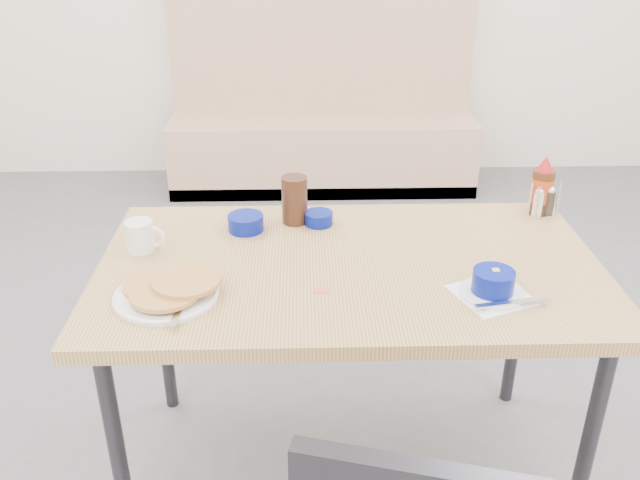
{
  "coord_description": "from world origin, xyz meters",
  "views": [
    {
      "loc": [
        -0.13,
        -1.41,
        1.67
      ],
      "look_at": [
        -0.08,
        0.27,
        0.82
      ],
      "focal_mm": 38.0,
      "sensor_mm": 36.0,
      "label": 1
    }
  ],
  "objects_px": {
    "grits_setting": "(493,285)",
    "syrup_bottle": "(542,187)",
    "coffee_mug": "(141,236)",
    "creamer_bowl": "(246,223)",
    "condiment_caddy": "(544,203)",
    "pancake_plate": "(168,290)",
    "booth_bench": "(322,129)",
    "butter_bowl": "(319,218)",
    "amber_tumbler": "(294,200)",
    "dining_table": "(349,282)"
  },
  "relations": [
    {
      "from": "pancake_plate",
      "to": "amber_tumbler",
      "type": "relative_size",
      "value": 1.92
    },
    {
      "from": "coffee_mug",
      "to": "creamer_bowl",
      "type": "xyz_separation_m",
      "value": [
        0.29,
        0.13,
        -0.02
      ]
    },
    {
      "from": "pancake_plate",
      "to": "syrup_bottle",
      "type": "xyz_separation_m",
      "value": [
        1.11,
        0.51,
        0.06
      ]
    },
    {
      "from": "pancake_plate",
      "to": "grits_setting",
      "type": "height_order",
      "value": "grits_setting"
    },
    {
      "from": "pancake_plate",
      "to": "dining_table",
      "type": "bearing_deg",
      "value": 19.71
    },
    {
      "from": "coffee_mug",
      "to": "syrup_bottle",
      "type": "relative_size",
      "value": 0.63
    },
    {
      "from": "creamer_bowl",
      "to": "condiment_caddy",
      "type": "bearing_deg",
      "value": 5.36
    },
    {
      "from": "syrup_bottle",
      "to": "grits_setting",
      "type": "bearing_deg",
      "value": -118.74
    },
    {
      "from": "dining_table",
      "to": "butter_bowl",
      "type": "xyz_separation_m",
      "value": [
        -0.08,
        0.25,
        0.08
      ]
    },
    {
      "from": "coffee_mug",
      "to": "booth_bench",
      "type": "bearing_deg",
      "value": 76.35
    },
    {
      "from": "amber_tumbler",
      "to": "creamer_bowl",
      "type": "bearing_deg",
      "value": -159.77
    },
    {
      "from": "coffee_mug",
      "to": "creamer_bowl",
      "type": "distance_m",
      "value": 0.32
    },
    {
      "from": "dining_table",
      "to": "butter_bowl",
      "type": "height_order",
      "value": "butter_bowl"
    },
    {
      "from": "pancake_plate",
      "to": "creamer_bowl",
      "type": "height_order",
      "value": "creamer_bowl"
    },
    {
      "from": "butter_bowl",
      "to": "coffee_mug",
      "type": "bearing_deg",
      "value": -162.38
    },
    {
      "from": "butter_bowl",
      "to": "amber_tumbler",
      "type": "bearing_deg",
      "value": 165.89
    },
    {
      "from": "grits_setting",
      "to": "amber_tumbler",
      "type": "xyz_separation_m",
      "value": [
        -0.51,
        0.46,
        0.04
      ]
    },
    {
      "from": "coffee_mug",
      "to": "condiment_caddy",
      "type": "distance_m",
      "value": 1.25
    },
    {
      "from": "grits_setting",
      "to": "booth_bench",
      "type": "bearing_deg",
      "value": 97.35
    },
    {
      "from": "condiment_caddy",
      "to": "amber_tumbler",
      "type": "bearing_deg",
      "value": 165.97
    },
    {
      "from": "booth_bench",
      "to": "amber_tumbler",
      "type": "relative_size",
      "value": 12.67
    },
    {
      "from": "booth_bench",
      "to": "syrup_bottle",
      "type": "bearing_deg",
      "value": -73.74
    },
    {
      "from": "pancake_plate",
      "to": "amber_tumbler",
      "type": "bearing_deg",
      "value": 54.18
    },
    {
      "from": "condiment_caddy",
      "to": "pancake_plate",
      "type": "bearing_deg",
      "value": -173.31
    },
    {
      "from": "booth_bench",
      "to": "creamer_bowl",
      "type": "height_order",
      "value": "booth_bench"
    },
    {
      "from": "dining_table",
      "to": "booth_bench",
      "type": "bearing_deg",
      "value": 90.0
    },
    {
      "from": "creamer_bowl",
      "to": "condiment_caddy",
      "type": "xyz_separation_m",
      "value": [
        0.94,
        0.09,
        0.01
      ]
    },
    {
      "from": "coffee_mug",
      "to": "grits_setting",
      "type": "distance_m",
      "value": 0.98
    },
    {
      "from": "creamer_bowl",
      "to": "pancake_plate",
      "type": "bearing_deg",
      "value": -113.71
    },
    {
      "from": "creamer_bowl",
      "to": "butter_bowl",
      "type": "distance_m",
      "value": 0.23
    },
    {
      "from": "creamer_bowl",
      "to": "butter_bowl",
      "type": "bearing_deg",
      "value": 9.18
    },
    {
      "from": "pancake_plate",
      "to": "creamer_bowl",
      "type": "relative_size",
      "value": 2.64
    },
    {
      "from": "grits_setting",
      "to": "syrup_bottle",
      "type": "bearing_deg",
      "value": 61.26
    },
    {
      "from": "booth_bench",
      "to": "butter_bowl",
      "type": "relative_size",
      "value": 21.54
    },
    {
      "from": "dining_table",
      "to": "condiment_caddy",
      "type": "bearing_deg",
      "value": 25.58
    },
    {
      "from": "creamer_bowl",
      "to": "syrup_bottle",
      "type": "distance_m",
      "value": 0.95
    },
    {
      "from": "booth_bench",
      "to": "syrup_bottle",
      "type": "relative_size",
      "value": 10.18
    },
    {
      "from": "pancake_plate",
      "to": "butter_bowl",
      "type": "relative_size",
      "value": 3.27
    },
    {
      "from": "coffee_mug",
      "to": "condiment_caddy",
      "type": "bearing_deg",
      "value": 9.9
    },
    {
      "from": "grits_setting",
      "to": "amber_tumbler",
      "type": "height_order",
      "value": "amber_tumbler"
    },
    {
      "from": "booth_bench",
      "to": "butter_bowl",
      "type": "bearing_deg",
      "value": -92.02
    },
    {
      "from": "booth_bench",
      "to": "pancake_plate",
      "type": "distance_m",
      "value": 2.78
    },
    {
      "from": "dining_table",
      "to": "coffee_mug",
      "type": "bearing_deg",
      "value": 171.27
    },
    {
      "from": "pancake_plate",
      "to": "coffee_mug",
      "type": "distance_m",
      "value": 0.29
    },
    {
      "from": "condiment_caddy",
      "to": "creamer_bowl",
      "type": "bearing_deg",
      "value": 168.91
    },
    {
      "from": "syrup_bottle",
      "to": "booth_bench",
      "type": "bearing_deg",
      "value": 106.26
    },
    {
      "from": "pancake_plate",
      "to": "condiment_caddy",
      "type": "xyz_separation_m",
      "value": [
        1.11,
        0.48,
        0.02
      ]
    },
    {
      "from": "creamer_bowl",
      "to": "syrup_bottle",
      "type": "relative_size",
      "value": 0.59
    },
    {
      "from": "pancake_plate",
      "to": "condiment_caddy",
      "type": "bearing_deg",
      "value": 23.14
    },
    {
      "from": "amber_tumbler",
      "to": "condiment_caddy",
      "type": "distance_m",
      "value": 0.8
    }
  ]
}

